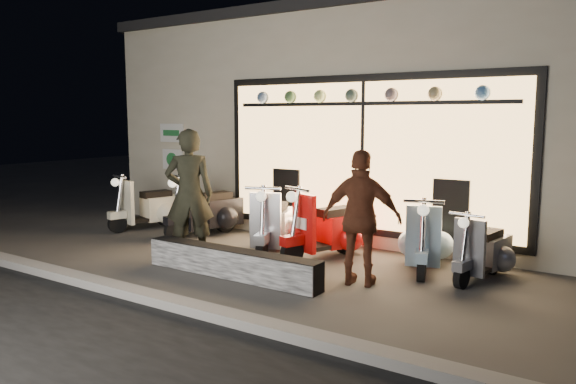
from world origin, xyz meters
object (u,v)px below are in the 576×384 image
object	(u,v)px
woman	(361,218)
scooter_red	(333,229)
man	(189,194)
graffiti_barrier	(231,263)
scooter_silver	(274,224)

from	to	relation	value
woman	scooter_red	bearing A→B (deg)	-59.94
scooter_red	woman	world-z (taller)	woman
man	woman	size ratio (longest dim) A/B	1.13
scooter_red	woman	size ratio (longest dim) A/B	0.86
man	woman	world-z (taller)	man
graffiti_barrier	scooter_silver	size ratio (longest dim) A/B	1.85
woman	graffiti_barrier	bearing A→B (deg)	9.46
scooter_silver	woman	bearing A→B (deg)	-46.13
graffiti_barrier	man	world-z (taller)	man
graffiti_barrier	woman	world-z (taller)	woman
graffiti_barrier	scooter_red	xyz separation A→B (m)	(0.60, 1.78, 0.24)
graffiti_barrier	man	distance (m)	1.52
scooter_silver	scooter_red	xyz separation A→B (m)	(1.02, 0.16, 0.00)
graffiti_barrier	woman	size ratio (longest dim) A/B	1.57
scooter_red	man	xyz separation A→B (m)	(-1.80, -1.31, 0.56)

